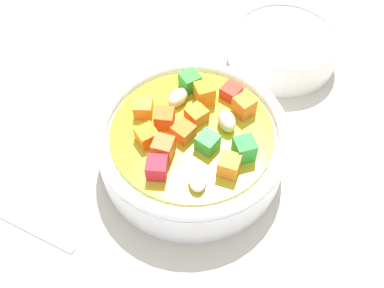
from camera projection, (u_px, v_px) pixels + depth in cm
name	position (u px, v px, depth cm)	size (l,w,h in cm)	color
ground_plane	(192.00, 164.00, 42.92)	(140.00, 140.00, 2.00)	#BAB2A0
soup_bowl_main	(192.00, 142.00, 39.62)	(18.86, 18.86, 7.12)	white
spoon	(66.00, 247.00, 36.07)	(22.61, 4.66, 0.89)	silver
side_bowl_small	(283.00, 44.00, 49.15)	(13.64, 13.64, 4.66)	white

